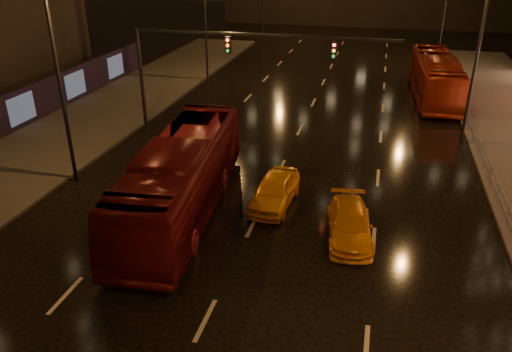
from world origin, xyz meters
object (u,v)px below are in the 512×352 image
at_px(bus_red, 182,176).
at_px(taxi_near, 274,190).
at_px(taxi_far, 350,224).
at_px(bus_curb, 436,77).

bearing_deg(bus_red, taxi_near, 17.13).
distance_m(bus_red, taxi_far, 7.34).
bearing_deg(taxi_far, taxi_near, 142.53).
relative_size(bus_red, bus_curb, 1.03).
distance_m(taxi_near, taxi_far, 4.03).
bearing_deg(taxi_near, taxi_far, -26.42).
xyz_separation_m(bus_red, bus_curb, (11.84, 20.72, -0.06)).
relative_size(bus_red, taxi_far, 2.90).
bearing_deg(taxi_near, bus_curb, 70.42).
relative_size(taxi_near, taxi_far, 0.99).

